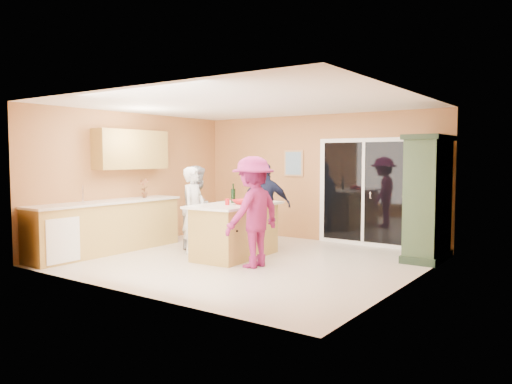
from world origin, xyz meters
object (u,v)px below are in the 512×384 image
Objects in this scene: woman_white at (194,210)px; woman_grey at (198,207)px; green_hutch at (428,200)px; kitchen_island at (235,232)px; woman_magenta at (253,212)px; woman_navy at (266,205)px.

woman_grey reaches higher than woman_white.
green_hutch reaches higher than woman_white.
kitchen_island is 0.94m from woman_magenta.
woman_grey is 1.30m from woman_navy.
woman_magenta is at bearing -134.80° from green_hutch.
woman_magenta reaches higher than kitchen_island.
woman_magenta is (1.81, -0.73, 0.09)m from woman_grey.
woman_navy reaches higher than kitchen_island.
woman_magenta is (0.81, -1.55, 0.06)m from woman_navy.
woman_grey is at bearing -106.29° from woman_magenta.
kitchen_island is 0.87× the size of green_hutch.
woman_white is 0.51m from woman_grey.
woman_magenta reaches higher than woman_white.
green_hutch reaches higher than woman_magenta.
green_hutch is 1.34× the size of woman_grey.
green_hutch is 2.97m from woman_magenta.
woman_white is (-3.62, -1.80, -0.24)m from green_hutch.
woman_grey is 0.90× the size of woman_magenta.
woman_navy is at bearing -146.71° from woman_magenta.
kitchen_island is 1.17m from woman_navy.
kitchen_island is at bearing -116.91° from woman_magenta.
woman_navy is at bearing 92.62° from kitchen_island.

